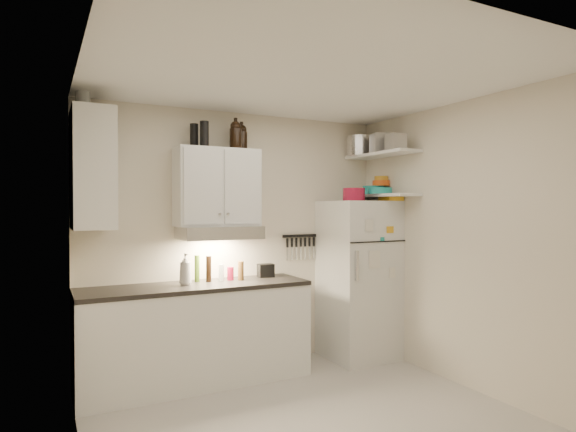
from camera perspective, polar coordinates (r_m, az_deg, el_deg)
name	(u,v)px	position (r m, az deg, el deg)	size (l,w,h in m)	color
floor	(313,424)	(3.97, 3.01, -23.37)	(3.20, 3.00, 0.02)	#BAB4AC
ceiling	(314,77)	(3.75, 3.05, 16.16)	(3.20, 3.00, 0.02)	white
back_wall	(239,239)	(4.99, -5.78, -2.78)	(3.20, 0.02, 2.60)	beige
left_wall	(82,263)	(3.15, -23.27, -5.10)	(0.02, 3.00, 2.60)	beige
right_wall	(467,244)	(4.66, 20.40, -3.11)	(0.02, 3.00, 2.60)	beige
base_cabinet	(196,336)	(4.66, -10.80, -13.79)	(2.10, 0.60, 0.88)	white
countertop	(196,286)	(4.57, -10.82, -8.21)	(2.10, 0.62, 0.04)	black
upper_cabinet	(217,187)	(4.72, -8.41, 3.37)	(0.80, 0.33, 0.75)	white
side_cabinet	(93,169)	(4.35, -22.16, 5.15)	(0.33, 0.55, 1.00)	white
range_hood	(219,233)	(4.66, -8.13, -1.95)	(0.76, 0.46, 0.12)	silver
fridge	(359,279)	(5.33, 8.36, -7.41)	(0.70, 0.68, 1.70)	white
shelf_hi	(381,155)	(5.32, 11.02, 7.15)	(0.30, 0.95, 0.03)	white
shelf_lo	(381,195)	(5.29, 11.00, 2.40)	(0.30, 0.95, 0.03)	white
knife_strip	(300,236)	(5.27, 1.42, -2.36)	(0.42, 0.02, 0.03)	black
dutch_oven	(354,195)	(5.12, 7.82, 2.54)	(0.23, 0.23, 0.13)	maroon
book_stack	(391,197)	(5.25, 12.09, 2.16)	(0.18, 0.22, 0.07)	gold
spice_jar	(361,197)	(5.25, 8.65, 2.29)	(0.06, 0.06, 0.10)	silver
stock_pot	(360,146)	(5.56, 8.52, 8.19)	(0.31, 0.31, 0.22)	silver
tin_a	(381,143)	(5.27, 10.99, 8.47)	(0.20, 0.18, 0.20)	#AAAAAD
tin_b	(396,142)	(5.04, 12.65, 8.58)	(0.16, 0.16, 0.16)	#AAAAAD
bowl_teal	(373,190)	(5.47, 10.09, 3.02)	(0.24, 0.24, 0.10)	teal
bowl_orange	(381,183)	(5.43, 10.98, 3.84)	(0.19, 0.19, 0.06)	#E85415
bowl_yellow	(381,178)	(5.43, 10.98, 4.39)	(0.15, 0.15, 0.05)	#C48922
plates	(380,191)	(5.18, 10.84, 2.95)	(0.26, 0.26, 0.06)	teal
growler_a	(236,135)	(4.76, -6.23, 9.57)	(0.12, 0.12, 0.28)	black
growler_b	(242,137)	(4.90, -5.52, 9.26)	(0.11, 0.11, 0.27)	black
thermos_a	(204,134)	(4.65, -9.89, 9.54)	(0.08, 0.08, 0.24)	black
thermos_b	(194,136)	(4.73, -11.07, 9.31)	(0.08, 0.08, 0.23)	black
side_jar	(83,100)	(4.48, -23.16, 12.49)	(0.12, 0.12, 0.16)	silver
soap_bottle	(185,267)	(4.51, -12.07, -5.99)	(0.12, 0.13, 0.32)	white
pepper_mill	(241,271)	(4.74, -5.61, -6.48)	(0.06, 0.06, 0.18)	brown
oil_bottle	(197,269)	(4.70, -10.73, -6.14)	(0.05, 0.05, 0.25)	#486C1B
vinegar_bottle	(209,269)	(4.67, -9.39, -6.21)	(0.05, 0.05, 0.25)	black
clear_bottle	(221,273)	(4.72, -7.92, -6.65)	(0.05, 0.05, 0.16)	silver
red_jar	(230,274)	(4.76, -6.85, -6.78)	(0.07, 0.07, 0.13)	maroon
caddy	(266,270)	(4.94, -2.66, -6.47)	(0.16, 0.11, 0.13)	black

